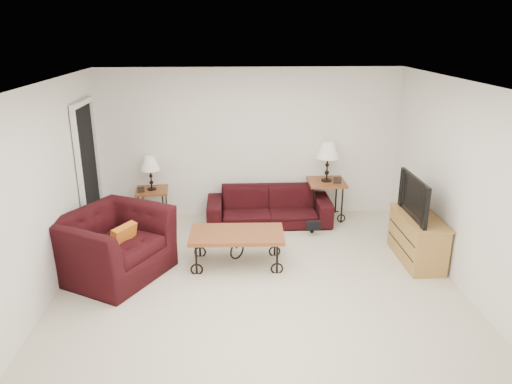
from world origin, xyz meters
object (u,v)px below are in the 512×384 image
side_table_right (325,199)px  tv_stand (417,238)px  backpack (312,220)px  armchair (113,245)px  side_table_left (153,205)px  television (421,197)px  sofa (269,206)px  lamp_left (151,173)px  coffee_table (237,249)px  lamp_right (327,162)px

side_table_right → tv_stand: (0.97, -1.63, -0.01)m
backpack → armchair: bearing=-178.5°
side_table_left → backpack: size_ratio=1.27×
side_table_right → tv_stand: side_table_right is taller
side_table_right → television: television is taller
side_table_right → armchair: 3.64m
sofa → side_table_left: bearing=174.7°
side_table_left → armchair: bearing=-97.2°
lamp_left → tv_stand: bearing=-22.8°
lamp_left → side_table_right: bearing=0.0°
side_table_left → television: 4.23m
side_table_left → coffee_table: 2.14m
coffee_table → sofa: bearing=69.4°
television → side_table_left: bearing=-112.9°
side_table_right → television: bearing=-59.8°
side_table_right → armchair: (-3.14, -1.84, 0.09)m
sofa → television: television is taller
sofa → lamp_right: lamp_right is taller
side_table_left → backpack: 2.65m
backpack → side_table_right: bearing=41.2°
tv_stand → backpack: tv_stand is taller
side_table_right → lamp_right: size_ratio=1.00×
side_table_left → armchair: armchair is taller
side_table_left → backpack: bearing=-13.9°
side_table_right → coffee_table: (-1.53, -1.64, -0.09)m
sofa → armchair: bearing=-142.5°
side_table_right → lamp_left: bearing=180.0°
lamp_left → coffee_table: 2.23m
television → tv_stand: bearing=90.0°
coffee_table → television: size_ratio=1.30×
lamp_right → television: lamp_right is taller
tv_stand → television: bearing=180.0°
side_table_left → television: television is taller
lamp_right → armchair: (-3.14, -1.84, -0.57)m
armchair → lamp_left: bearing=22.7°
coffee_table → tv_stand: (2.50, 0.01, 0.09)m
lamp_right → backpack: size_ratio=1.51×
lamp_right → television: 1.89m
television → backpack: (-1.28, 0.99, -0.71)m
lamp_right → armchair: size_ratio=0.51×
sofa → coffee_table: (-0.55, -1.46, -0.06)m
side_table_left → tv_stand: tv_stand is taller
sofa → backpack: 0.80m
side_table_right → coffee_table: size_ratio=0.53×
side_table_left → side_table_right: side_table_right is taller
armchair → lamp_right: bearing=-29.7°
tv_stand → lamp_left: bearing=157.2°
lamp_left → armchair: bearing=-97.2°
sofa → side_table_left: 1.93m
lamp_left → backpack: bearing=-13.9°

